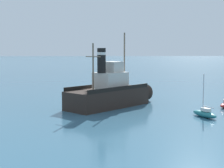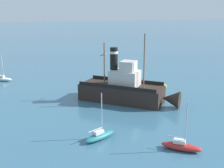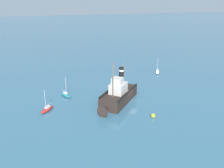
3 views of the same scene
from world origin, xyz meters
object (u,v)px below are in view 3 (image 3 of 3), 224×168
at_px(sailboat_red, 47,109).
at_px(mooring_buoy, 153,116).
at_px(old_tugboat, 118,95).
at_px(sailboat_teal, 66,95).
at_px(sailboat_white, 157,72).

relative_size(sailboat_red, mooring_buoy, 6.05).
distance_m(old_tugboat, sailboat_red, 15.49).
distance_m(old_tugboat, mooring_buoy, 9.90).
distance_m(sailboat_teal, sailboat_red, 8.16).
bearing_deg(old_tugboat, mooring_buoy, -157.29).
height_order(sailboat_white, mooring_buoy, sailboat_white).
bearing_deg(old_tugboat, sailboat_white, -50.88).
height_order(sailboat_teal, mooring_buoy, sailboat_teal).
height_order(sailboat_teal, sailboat_red, same).
xyz_separation_m(sailboat_red, sailboat_white, (14.93, -35.34, 0.00)).
xyz_separation_m(sailboat_red, mooring_buoy, (-10.34, -19.15, -0.02)).
distance_m(old_tugboat, sailboat_white, 25.78).
bearing_deg(sailboat_white, mooring_buoy, 147.36).
bearing_deg(sailboat_teal, mooring_buoy, -139.93).
xyz_separation_m(old_tugboat, sailboat_red, (1.30, 15.37, -1.40)).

